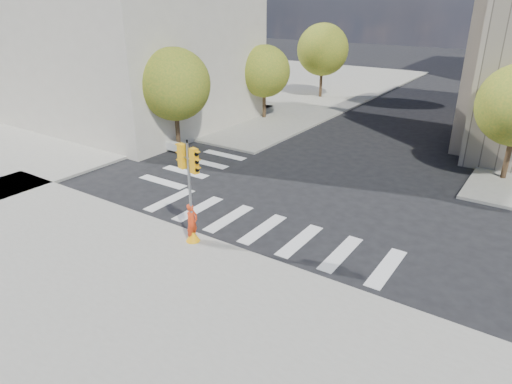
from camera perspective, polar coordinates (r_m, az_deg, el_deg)
ground at (r=20.94m, az=4.09°, el=-2.61°), size 160.00×160.00×0.00m
sidewalk_near at (r=14.05m, az=-20.57°, el=-18.57°), size 30.00×14.00×0.15m
sidewalk_far_left at (r=52.33m, az=-0.54°, el=13.28°), size 28.00×40.00×0.15m
classical_building at (r=38.23m, az=-16.94°, el=18.29°), size 19.00×15.00×12.70m
tree_lw_near at (r=28.86m, az=-10.15°, el=13.09°), size 4.40×4.40×6.41m
tree_lw_mid at (r=36.68m, az=1.06°, el=14.84°), size 4.00×4.00×5.77m
tree_lw_far at (r=45.23m, az=8.34°, el=17.20°), size 4.80×4.80×6.95m
traffic_signal at (r=17.66m, az=-8.18°, el=-1.08°), size 1.08×0.56×4.18m
photographer at (r=18.10m, az=-8.00°, el=-3.83°), size 0.40×0.59×1.58m
planter_wall at (r=31.18m, az=-13.56°, el=6.36°), size 6.00×0.43×0.50m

